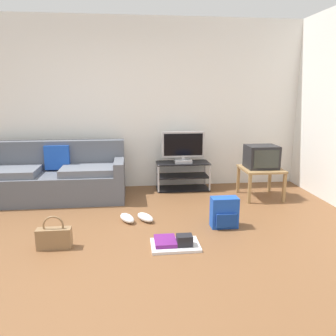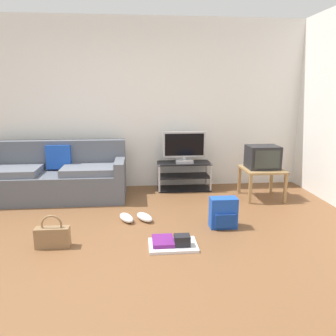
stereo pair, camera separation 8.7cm
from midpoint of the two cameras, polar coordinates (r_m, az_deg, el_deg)
ground_plane at (r=3.44m, az=-9.09°, el=-14.41°), size 9.00×9.80×0.02m
wall_back at (r=5.51m, az=-7.95°, el=10.64°), size 9.00×0.10×2.70m
couch at (r=5.21m, az=-18.54°, el=-1.53°), size 2.11×0.81×0.84m
tv_stand at (r=5.42m, az=3.17°, el=-1.35°), size 0.85×0.39×0.45m
flat_tv at (r=5.30m, az=3.27°, el=3.53°), size 0.68×0.22×0.50m
side_table at (r=5.14m, az=16.29°, el=-0.76°), size 0.58×0.58×0.45m
crt_tv at (r=5.11m, az=16.39°, el=1.81°), size 0.45×0.37×0.34m
backpack at (r=3.98m, az=10.09°, el=-7.61°), size 0.31×0.24×0.36m
handbag at (r=3.65m, az=-18.53°, el=-11.03°), size 0.34×0.12×0.35m
sneakers_pair at (r=4.16m, az=-5.00°, el=-8.45°), size 0.47×0.32×0.09m
floor_tray at (r=3.51m, az=1.48°, el=-12.74°), size 0.50×0.34×0.14m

